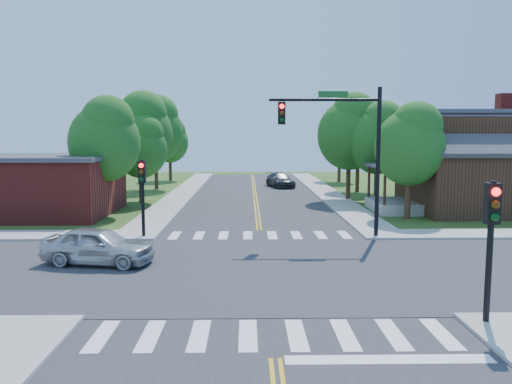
{
  "coord_description": "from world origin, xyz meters",
  "views": [
    {
      "loc": [
        -0.6,
        -18.01,
        4.94
      ],
      "look_at": [
        -0.2,
        6.11,
        2.2
      ],
      "focal_mm": 35.0,
      "sensor_mm": 36.0,
      "label": 1
    }
  ],
  "objects_px": {
    "signal_mast_ne": "(343,137)",
    "car_dgrey": "(280,180)",
    "signal_pole_se": "(491,226)",
    "house_ne": "(488,160)",
    "car_silver": "(98,247)",
    "signal_pole_nw": "(142,184)"
  },
  "relations": [
    {
      "from": "signal_mast_ne",
      "to": "car_dgrey",
      "type": "bearing_deg",
      "value": 93.4
    },
    {
      "from": "signal_mast_ne",
      "to": "car_dgrey",
      "type": "xyz_separation_m",
      "value": [
        -1.41,
        23.73,
        -4.18
      ]
    },
    {
      "from": "signal_mast_ne",
      "to": "signal_pole_se",
      "type": "relative_size",
      "value": 1.89
    },
    {
      "from": "house_ne",
      "to": "car_dgrey",
      "type": "height_order",
      "value": "house_ne"
    },
    {
      "from": "car_dgrey",
      "to": "car_silver",
      "type": "bearing_deg",
      "value": -121.18
    },
    {
      "from": "house_ne",
      "to": "signal_pole_nw",
      "type": "bearing_deg",
      "value": -157.31
    },
    {
      "from": "signal_pole_nw",
      "to": "car_dgrey",
      "type": "height_order",
      "value": "signal_pole_nw"
    },
    {
      "from": "house_ne",
      "to": "signal_pole_se",
      "type": "bearing_deg",
      "value": -115.58
    },
    {
      "from": "signal_pole_se",
      "to": "car_dgrey",
      "type": "height_order",
      "value": "signal_pole_se"
    },
    {
      "from": "car_silver",
      "to": "car_dgrey",
      "type": "relative_size",
      "value": 0.91
    },
    {
      "from": "car_dgrey",
      "to": "signal_pole_nw",
      "type": "bearing_deg",
      "value": -122.88
    },
    {
      "from": "signal_pole_se",
      "to": "house_ne",
      "type": "bearing_deg",
      "value": 64.42
    },
    {
      "from": "signal_pole_se",
      "to": "house_ne",
      "type": "distance_m",
      "value": 22.03
    },
    {
      "from": "house_ne",
      "to": "car_silver",
      "type": "height_order",
      "value": "house_ne"
    },
    {
      "from": "signal_mast_ne",
      "to": "car_dgrey",
      "type": "distance_m",
      "value": 24.13
    },
    {
      "from": "signal_pole_nw",
      "to": "house_ne",
      "type": "bearing_deg",
      "value": 22.69
    },
    {
      "from": "signal_mast_ne",
      "to": "signal_pole_nw",
      "type": "distance_m",
      "value": 9.76
    },
    {
      "from": "signal_pole_nw",
      "to": "signal_mast_ne",
      "type": "bearing_deg",
      "value": 0.07
    },
    {
      "from": "signal_pole_nw",
      "to": "car_dgrey",
      "type": "bearing_deg",
      "value": 71.15
    },
    {
      "from": "signal_pole_se",
      "to": "car_silver",
      "type": "height_order",
      "value": "signal_pole_se"
    },
    {
      "from": "signal_pole_se",
      "to": "signal_pole_nw",
      "type": "bearing_deg",
      "value": 135.0
    },
    {
      "from": "signal_pole_se",
      "to": "signal_pole_nw",
      "type": "distance_m",
      "value": 15.84
    }
  ]
}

